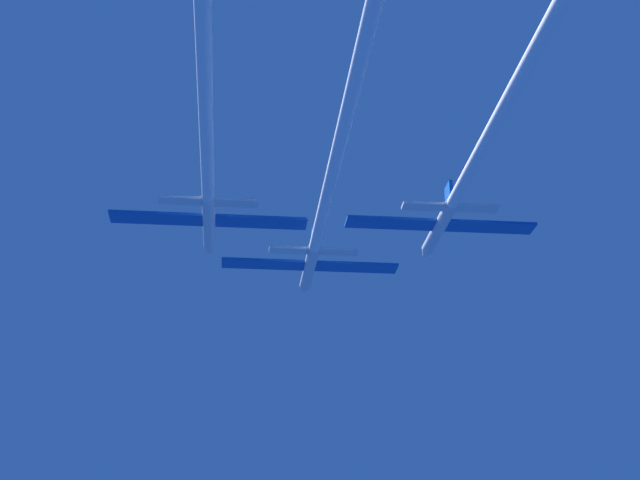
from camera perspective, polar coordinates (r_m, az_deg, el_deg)
jet_lead at (r=95.17m, az=0.31°, el=2.22°), size 20.71×64.76×3.43m
jet_left_wing at (r=85.98m, az=-6.83°, el=5.49°), size 20.71×61.26×3.43m
jet_right_wing at (r=88.23m, az=9.68°, el=5.36°), size 20.71×64.23×3.43m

